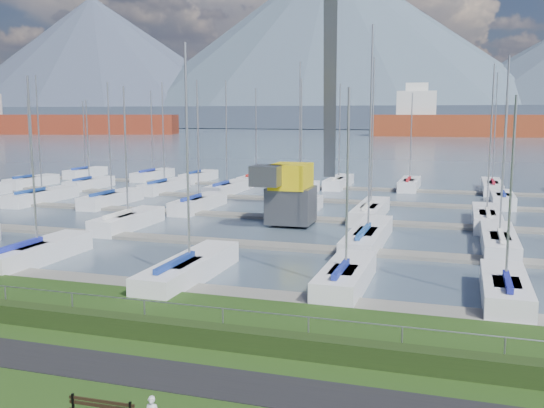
% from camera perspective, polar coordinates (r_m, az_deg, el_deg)
% --- Properties ---
extents(path, '(160.00, 2.00, 0.04)m').
position_cam_1_polar(path, '(19.70, -13.61, -14.90)').
color(path, black).
rests_on(path, grass).
extents(water, '(800.00, 540.00, 0.20)m').
position_cam_1_polar(water, '(278.69, 15.52, 6.49)').
color(water, '#485869').
extents(hedge, '(80.00, 0.70, 0.70)m').
position_cam_1_polar(hedge, '(21.67, -10.05, -11.62)').
color(hedge, '#1F3011').
rests_on(hedge, grass).
extents(fence, '(80.00, 0.04, 0.04)m').
position_cam_1_polar(fence, '(21.73, -9.62, -9.18)').
color(fence, gray).
rests_on(fence, grass).
extents(foothill, '(900.00, 80.00, 12.00)m').
position_cam_1_polar(foothill, '(348.55, 15.97, 7.86)').
color(foothill, '#3E485A').
rests_on(foothill, water).
extents(mountains, '(1190.00, 360.00, 115.00)m').
position_cam_1_polar(mountains, '(424.83, 17.50, 13.34)').
color(mountains, '#435262').
rests_on(mountains, water).
extents(docks, '(90.00, 41.60, 0.25)m').
position_cam_1_polar(docks, '(46.11, 5.20, -1.51)').
color(docks, slate).
rests_on(docks, water).
extents(crane, '(5.61, 13.22, 22.35)m').
position_cam_1_polar(crane, '(44.69, 2.82, 5.36)').
color(crane, '#56575D').
rests_on(crane, water).
extents(cargo_ship_west, '(95.27, 45.29, 21.50)m').
position_cam_1_polar(cargo_ship_west, '(263.84, -20.27, 7.05)').
color(cargo_ship_west, maroon).
rests_on(cargo_ship_west, water).
extents(cargo_ship_mid, '(107.90, 24.22, 21.50)m').
position_cam_1_polar(cargo_ship_mid, '(234.95, 21.50, 6.84)').
color(cargo_ship_mid, maroon).
rests_on(cargo_ship_mid, water).
extents(sailboat_fleet, '(74.75, 49.59, 13.84)m').
position_cam_1_polar(sailboat_fleet, '(48.48, 4.75, 5.61)').
color(sailboat_fleet, maroon).
rests_on(sailboat_fleet, water).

